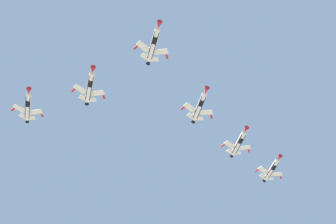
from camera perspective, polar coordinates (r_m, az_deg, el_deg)
The scene contains 6 objects.
fighter_jet_lead at distance 144.76m, azimuth -1.64°, elevation 7.75°, with size 10.47×15.95×4.39m.
fighter_jet_left_wing at distance 156.41m, azimuth 3.63°, elevation 0.73°, with size 10.45×15.95×4.38m.
fighter_jet_right_wing at distance 152.40m, azimuth -8.85°, elevation 2.90°, with size 10.55×15.95×4.37m.
fighter_jet_left_outer at distance 174.17m, azimuth 8.04°, elevation -3.43°, with size 10.56×15.95×4.37m.
fighter_jet_right_outer at distance 166.96m, azimuth -15.59°, elevation 0.68°, with size 10.55×15.95×4.37m.
fighter_jet_trail_slot at distance 190.00m, azimuth 11.70°, elevation -6.33°, with size 10.44×15.95×4.38m.
Camera 1 is at (-4.43, -7.49, 1.71)m, focal length 53.77 mm.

